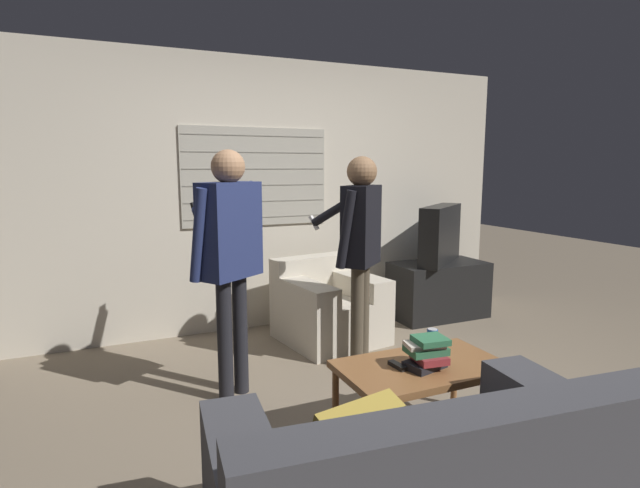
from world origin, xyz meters
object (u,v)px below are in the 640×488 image
(spare_remote, at_px, (397,366))
(book_stack, at_px, (427,353))
(tv, at_px, (440,234))
(person_left_standing, at_px, (229,243))
(person_right_standing, at_px, (360,236))
(soda_can, at_px, (432,339))
(coffee_table, at_px, (422,372))
(armchair_beige, at_px, (328,307))

(spare_remote, bearing_deg, book_stack, -29.82)
(tv, relative_size, person_left_standing, 0.48)
(person_right_standing, bearing_deg, book_stack, -140.69)
(tv, relative_size, book_stack, 3.20)
(book_stack, relative_size, soda_can, 1.99)
(coffee_table, relative_size, person_left_standing, 0.57)
(person_left_standing, bearing_deg, tv, -12.58)
(armchair_beige, height_order, tv, tv)
(coffee_table, distance_m, soda_can, 0.29)
(person_right_standing, bearing_deg, coffee_table, -140.75)
(tv, bearing_deg, soda_can, 14.17)
(tv, distance_m, book_stack, 2.50)
(book_stack, bearing_deg, coffee_table, 82.12)
(coffee_table, xyz_separation_m, spare_remote, (-0.15, 0.02, 0.06))
(soda_can, bearing_deg, person_right_standing, 91.72)
(person_left_standing, bearing_deg, armchair_beige, 1.86)
(armchair_beige, relative_size, person_right_standing, 0.57)
(person_left_standing, xyz_separation_m, spare_remote, (0.71, -0.94, -0.60))
(tv, relative_size, person_right_standing, 0.49)
(coffee_table, xyz_separation_m, book_stack, (-0.01, -0.05, 0.13))
(tv, distance_m, person_right_standing, 1.59)
(person_right_standing, xyz_separation_m, book_stack, (-0.18, -1.14, -0.50))
(person_right_standing, xyz_separation_m, soda_can, (0.03, -0.90, -0.53))
(armchair_beige, distance_m, coffee_table, 1.74)
(coffee_table, xyz_separation_m, tv, (1.54, 1.89, 0.47))
(person_left_standing, height_order, person_right_standing, person_left_standing)
(person_left_standing, relative_size, book_stack, 6.63)
(tv, distance_m, soda_can, 2.19)
(coffee_table, xyz_separation_m, soda_can, (0.20, 0.19, 0.11))
(book_stack, height_order, spare_remote, book_stack)
(book_stack, distance_m, spare_remote, 0.18)
(person_left_standing, height_order, book_stack, person_left_standing)
(armchair_beige, xyz_separation_m, tv, (1.33, 0.16, 0.57))
(armchair_beige, bearing_deg, spare_remote, 69.25)
(tv, bearing_deg, person_right_standing, -7.32)
(tv, xyz_separation_m, book_stack, (-1.54, -1.93, -0.34))
(person_left_standing, distance_m, book_stack, 1.43)
(tv, bearing_deg, book_stack, 13.72)
(book_stack, bearing_deg, soda_can, 48.31)
(tv, bearing_deg, person_left_standing, -16.61)
(armchair_beige, distance_m, person_left_standing, 1.51)
(tv, height_order, person_right_standing, person_right_standing)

